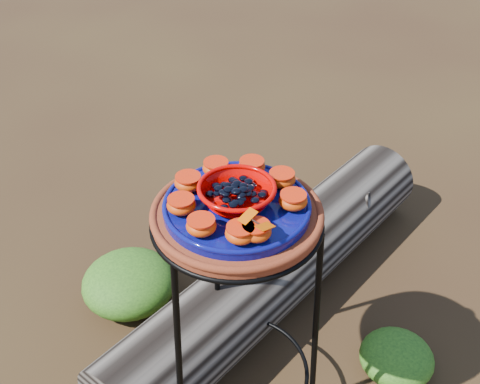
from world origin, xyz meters
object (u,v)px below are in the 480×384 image
object	(u,v)px
terracotta_saucer	(237,216)
driftwood_log	(276,269)
red_bowl	(237,195)
cobalt_plate	(237,207)
plant_stand	(237,323)

from	to	relation	value
terracotta_saucer	driftwood_log	world-z (taller)	terracotta_saucer
red_bowl	driftwood_log	world-z (taller)	red_bowl
terracotta_saucer	cobalt_plate	distance (m)	0.03
terracotta_saucer	red_bowl	xyz separation A→B (m)	(0.00, 0.00, 0.06)
cobalt_plate	driftwood_log	xyz separation A→B (m)	(0.25, 0.37, -0.61)
red_bowl	plant_stand	bearing A→B (deg)	0.00
red_bowl	driftwood_log	size ratio (longest dim) A/B	0.11
terracotta_saucer	plant_stand	bearing A→B (deg)	0.00
plant_stand	red_bowl	bearing A→B (deg)	0.00
driftwood_log	cobalt_plate	bearing A→B (deg)	-123.92
cobalt_plate	red_bowl	xyz separation A→B (m)	(0.00, 0.00, 0.03)
plant_stand	driftwood_log	xyz separation A→B (m)	(0.25, 0.37, -0.21)
plant_stand	driftwood_log	world-z (taller)	plant_stand
cobalt_plate	red_bowl	world-z (taller)	red_bowl
plant_stand	terracotta_saucer	distance (m)	0.37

